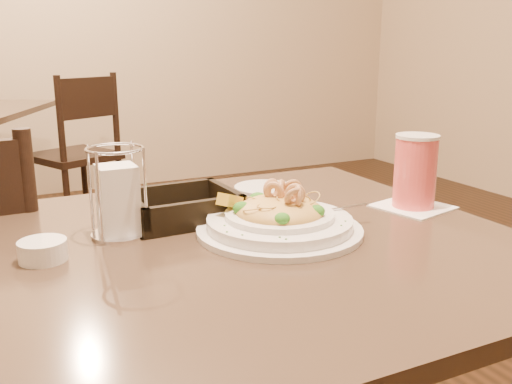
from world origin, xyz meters
name	(u,v)px	position (x,y,z in m)	size (l,w,h in m)	color
main_table	(261,357)	(0.00, 0.00, 0.52)	(0.90, 0.90, 0.76)	black
dining_chair_far	(78,149)	(0.08, 2.50, 0.50)	(0.56, 0.56, 0.93)	black
pasta_bowl	(279,219)	(0.04, 0.01, 0.79)	(0.34, 0.31, 0.10)	white
drink_glass	(415,172)	(0.38, 0.03, 0.83)	(0.17, 0.17, 0.16)	white
bread_basket	(182,210)	(-0.09, 0.16, 0.78)	(0.21, 0.17, 0.06)	black
napkin_caddy	(118,198)	(-0.22, 0.13, 0.83)	(0.10, 0.10, 0.16)	silver
side_plate	(264,188)	(0.16, 0.30, 0.76)	(0.14, 0.14, 0.01)	white
butter_ramekin	(43,251)	(-0.36, 0.06, 0.77)	(0.08, 0.08, 0.03)	white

